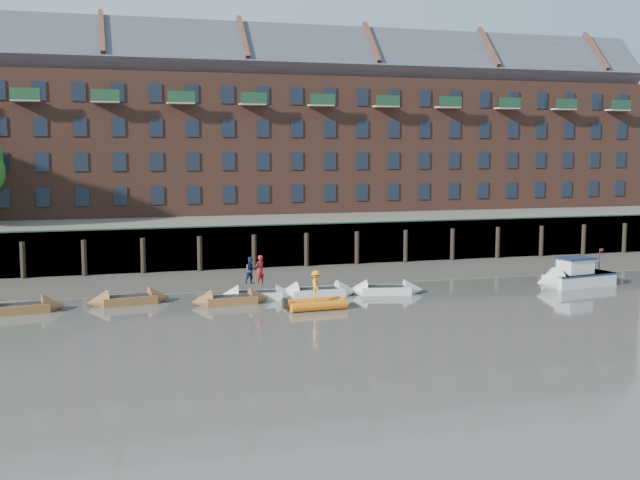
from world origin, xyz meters
name	(u,v)px	position (x,y,z in m)	size (l,w,h in m)	color
ground	(387,332)	(0.00, 0.00, 0.00)	(220.00, 220.00, 0.00)	#5C5850
foreshore	(293,276)	(0.00, 18.00, 0.00)	(110.00, 8.00, 0.50)	#3D382F
mud_band	(306,284)	(0.00, 14.60, 0.00)	(110.00, 1.60, 0.10)	#4C4336
river_wall	(279,246)	(0.00, 22.38, 1.59)	(110.00, 1.23, 3.30)	#2D2A26
bank_terrace	(243,229)	(0.00, 36.00, 1.60)	(110.00, 28.00, 3.20)	#5E594D
apartment_terrace	(240,105)	(0.00, 36.99, 12.82)	(80.60, 15.56, 20.98)	brown
rowboat_0	(18,308)	(-17.50, 9.99, 0.25)	(5.06, 2.13, 1.42)	brown
rowboat_1	(129,300)	(-11.62, 10.91, 0.24)	(4.89, 2.03, 1.38)	brown
rowboat_2	(231,300)	(-6.00, 9.26, 0.23)	(4.58, 1.46, 1.32)	brown
rowboat_3	(257,295)	(-4.22, 10.27, 0.23)	(4.66, 1.96, 1.31)	silver
rowboat_4	(317,292)	(-0.60, 10.06, 0.26)	(5.04, 1.56, 1.45)	silver
rowboat_5	(385,290)	(3.68, 9.75, 0.24)	(4.86, 2.28, 1.36)	silver
rib_tender	(318,304)	(-1.58, 6.51, 0.27)	(3.58, 1.87, 0.61)	orange
motor_launch	(568,277)	(15.89, 8.77, 0.61)	(6.03, 2.79, 2.40)	silver
person_rower_a	(260,270)	(-4.09, 10.18, 1.76)	(0.64, 0.42, 1.75)	maroon
person_rower_b	(251,271)	(-4.55, 10.51, 1.69)	(0.79, 0.61, 1.62)	#19233F
person_rib_crew	(316,285)	(-1.71, 6.44, 1.37)	(1.03, 0.59, 1.60)	orange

